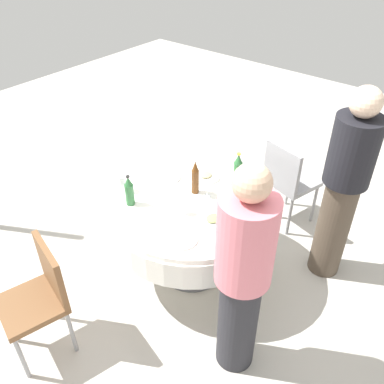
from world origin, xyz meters
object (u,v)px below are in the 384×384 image
object	(u,v)px
bottle_brown_near	(195,178)
wine_glass_rear	(207,186)
plate_north	(168,177)
plate_mid	(206,176)
dining_table	(192,216)
plate_outer	(213,220)
wine_glass_inner	(123,181)
wine_glass_far	(183,203)
person_near	(242,274)
chair_south	(287,178)
plate_right	(180,238)
person_west	(344,186)
chair_inner	(41,293)
bottle_green_west	(129,191)
bottle_green_left	(238,172)

from	to	relation	value
bottle_brown_near	wine_glass_rear	bearing A→B (deg)	-82.98
plate_north	plate_mid	size ratio (longest dim) A/B	0.85
dining_table	plate_outer	distance (m)	0.33
wine_glass_inner	wine_glass_far	bearing A→B (deg)	-81.97
person_near	chair_south	xyz separation A→B (m)	(1.52, 0.48, -0.32)
plate_mid	plate_right	size ratio (longest dim) A/B	0.93
person_west	chair_south	xyz separation A→B (m)	(0.32, 0.60, -0.35)
dining_table	wine_glass_far	distance (m)	0.31
dining_table	person_near	world-z (taller)	person_near
wine_glass_inner	chair_inner	size ratio (longest dim) A/B	0.16
wine_glass_inner	plate_north	xyz separation A→B (m)	(0.36, -0.15, -0.09)
chair_inner	bottle_brown_near	bearing A→B (deg)	-86.73
bottle_brown_near	plate_north	bearing A→B (deg)	87.46
dining_table	bottle_green_west	size ratio (longest dim) A/B	5.20
person_west	chair_inner	size ratio (longest dim) A/B	1.90
plate_north	plate_right	xyz separation A→B (m)	(-0.50, -0.56, 0.00)
bottle_green_left	plate_mid	world-z (taller)	bottle_green_left
wine_glass_rear	chair_south	world-z (taller)	wine_glass_rear
bottle_green_west	person_west	size ratio (longest dim) A/B	0.15
wine_glass_inner	dining_table	bearing A→B (deg)	-63.78
bottle_green_left	chair_inner	xyz separation A→B (m)	(-1.55, 0.49, -0.37)
wine_glass_inner	bottle_green_left	bearing A→B (deg)	-47.61
chair_inner	wine_glass_inner	bearing A→B (deg)	-64.33
wine_glass_rear	wine_glass_inner	xyz separation A→B (m)	(-0.36, 0.56, 0.00)
chair_south	bottle_brown_near	bearing A→B (deg)	-94.27
chair_inner	wine_glass_rear	bearing A→B (deg)	-91.08
bottle_brown_near	plate_mid	bearing A→B (deg)	15.54
wine_glass_inner	bottle_green_west	bearing A→B (deg)	-116.85
wine_glass_inner	person_near	size ratio (longest dim) A/B	0.09
bottle_green_west	bottle_brown_near	bearing A→B (deg)	-33.90
wine_glass_inner	person_near	xyz separation A→B (m)	(-0.23, -1.27, -0.00)
wine_glass_rear	plate_outer	xyz separation A→B (m)	(-0.21, -0.22, -0.08)
wine_glass_inner	plate_outer	world-z (taller)	wine_glass_inner
plate_north	person_near	distance (m)	1.26
bottle_brown_near	wine_glass_far	distance (m)	0.29
plate_north	plate_right	bearing A→B (deg)	-132.01
person_west	dining_table	bearing A→B (deg)	-90.00
wine_glass_far	person_near	distance (m)	0.78
dining_table	wine_glass_inner	world-z (taller)	wine_glass_inner
dining_table	plate_right	world-z (taller)	plate_right
chair_inner	plate_north	bearing A→B (deg)	-73.71
wine_glass_rear	plate_right	bearing A→B (deg)	-163.16
wine_glass_far	person_west	distance (m)	1.23
bottle_green_left	plate_outer	distance (m)	0.49
plate_mid	person_west	xyz separation A→B (m)	(0.41, -0.99, 0.12)
plate_mid	person_near	xyz separation A→B (m)	(-0.79, -0.88, 0.08)
bottle_green_west	wine_glass_rear	distance (m)	0.59
bottle_brown_near	bottle_green_left	xyz separation A→B (m)	(0.26, -0.22, 0.01)
plate_right	chair_inner	bearing A→B (deg)	146.29
dining_table	bottle_brown_near	distance (m)	0.31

